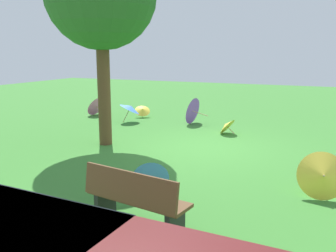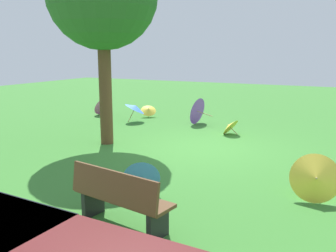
# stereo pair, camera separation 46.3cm
# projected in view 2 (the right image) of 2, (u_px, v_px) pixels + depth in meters

# --- Properties ---
(ground) EXTENTS (40.00, 40.00, 0.00)m
(ground) POSITION_uv_depth(u_px,v_px,m) (203.00, 148.00, 9.81)
(ground) COLOR #387A2D
(park_bench) EXTENTS (1.66, 0.74, 0.90)m
(park_bench) POSITION_uv_depth(u_px,v_px,m) (119.00, 198.00, 5.27)
(park_bench) COLOR brown
(park_bench) RESTS_ON ground
(parasol_pink_0) EXTENTS (0.87, 0.95, 0.79)m
(parasol_pink_0) POSITION_uv_depth(u_px,v_px,m) (102.00, 105.00, 14.87)
(parasol_pink_0) COLOR tan
(parasol_pink_0) RESTS_ON ground
(parasol_purple_0) EXTENTS (0.93, 0.98, 0.96)m
(parasol_purple_0) POSITION_uv_depth(u_px,v_px,m) (195.00, 111.00, 12.95)
(parasol_purple_0) COLOR tan
(parasol_purple_0) RESTS_ON ground
(parasol_yellow_0) EXTENTS (0.56, 0.67, 0.54)m
(parasol_yellow_0) POSITION_uv_depth(u_px,v_px,m) (229.00, 126.00, 11.32)
(parasol_yellow_0) COLOR tan
(parasol_yellow_0) RESTS_ON ground
(parasol_blue_0) EXTENTS (1.04, 1.05, 0.77)m
(parasol_blue_0) POSITION_uv_depth(u_px,v_px,m) (135.00, 107.00, 13.31)
(parasol_blue_0) COLOR tan
(parasol_blue_0) RESTS_ON ground
(parasol_blue_1) EXTENTS (0.71, 0.70, 0.67)m
(parasol_blue_1) POSITION_uv_depth(u_px,v_px,m) (142.00, 176.00, 6.56)
(parasol_blue_1) COLOR tan
(parasol_blue_1) RESTS_ON ground
(parasol_yellow_1) EXTENTS (0.80, 0.79, 0.52)m
(parasol_yellow_1) POSITION_uv_depth(u_px,v_px,m) (148.00, 110.00, 14.29)
(parasol_yellow_1) COLOR tan
(parasol_yellow_1) RESTS_ON ground
(parasol_yellow_2) EXTENTS (0.91, 0.89, 0.86)m
(parasol_yellow_2) POSITION_uv_depth(u_px,v_px,m) (316.00, 178.00, 6.19)
(parasol_yellow_2) COLOR tan
(parasol_yellow_2) RESTS_ON ground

